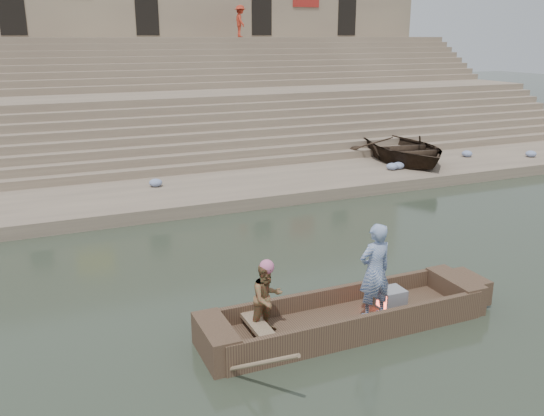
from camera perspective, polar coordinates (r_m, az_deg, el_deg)
ground at (r=14.50m, az=17.26°, el=-5.39°), size 120.00×120.00×0.00m
lower_landing at (r=20.81m, az=3.07°, el=2.62°), size 32.00×4.00×0.40m
mid_landing at (r=27.37m, az=-3.94°, el=8.60°), size 32.00×3.00×2.80m
upper_landing at (r=33.89m, az=-8.04°, el=12.09°), size 32.00×3.00×5.20m
ghat_steps at (r=28.91m, az=-5.09°, el=9.80°), size 32.00×11.00×5.20m
building_wall at (r=37.65m, az=-9.94°, el=17.04°), size 32.00×5.07×11.20m
main_rowboat at (r=11.05m, az=7.35°, el=-11.29°), size 5.00×1.30×0.22m
rowboat_trim at (r=11.05m, az=8.36°, el=-10.17°), size 6.04×2.63×1.98m
standing_man at (r=10.74m, az=10.20°, el=-6.21°), size 0.70×0.48×1.84m
rowing_man at (r=10.14m, az=-0.51°, el=-8.99°), size 0.73×0.62×1.31m
television at (r=11.41m, az=11.77°, el=-8.84°), size 0.46×0.42×0.40m
beached_rowboat at (r=23.73m, az=13.05°, el=5.77°), size 4.21×5.47×1.05m
pedestrian at (r=34.84m, az=-3.17°, el=18.09°), size 0.78×1.21×1.78m
cloth_bundles at (r=22.77m, az=12.49°, el=4.34°), size 15.99×1.79×0.26m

